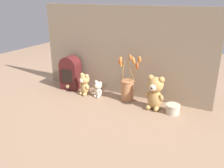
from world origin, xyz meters
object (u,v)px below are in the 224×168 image
(teddy_bear_large, at_px, (155,92))
(decorative_tin_tall, at_px, (173,109))
(teddy_bear_small, at_px, (98,89))
(teddy_bear_medium, at_px, (85,84))
(flower_vase, at_px, (128,87))
(vintage_radio, at_px, (70,72))

(teddy_bear_large, bearing_deg, decorative_tin_tall, -3.67)
(teddy_bear_small, bearing_deg, teddy_bear_medium, -177.05)
(teddy_bear_large, distance_m, teddy_bear_medium, 0.56)
(flower_vase, bearing_deg, vintage_radio, 179.93)
(teddy_bear_small, distance_m, vintage_radio, 0.30)
(teddy_bear_medium, distance_m, teddy_bear_small, 0.12)
(flower_vase, xyz_separation_m, vintage_radio, (-0.51, 0.00, 0.03))
(decorative_tin_tall, bearing_deg, teddy_bear_small, 179.64)
(teddy_bear_small, relative_size, vintage_radio, 0.47)
(teddy_bear_medium, distance_m, decorative_tin_tall, 0.69)
(teddy_bear_small, relative_size, flower_vase, 0.36)
(teddy_bear_medium, xyz_separation_m, vintage_radio, (-0.17, 0.06, 0.05))
(teddy_bear_medium, relative_size, teddy_bear_small, 1.33)
(teddy_bear_medium, relative_size, vintage_radio, 0.62)
(teddy_bear_large, distance_m, teddy_bear_small, 0.44)
(vintage_radio, distance_m, decorative_tin_tall, 0.87)
(flower_vase, bearing_deg, teddy_bear_small, -167.58)
(vintage_radio, bearing_deg, teddy_bear_large, -3.48)
(teddy_bear_large, height_order, teddy_bear_small, teddy_bear_large)
(teddy_bear_medium, xyz_separation_m, flower_vase, (0.34, 0.05, 0.02))
(vintage_radio, height_order, decorative_tin_tall, vintage_radio)
(teddy_bear_large, distance_m, decorative_tin_tall, 0.16)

